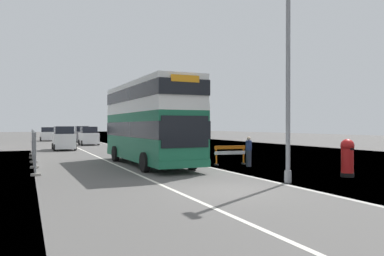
# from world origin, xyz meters

# --- Properties ---
(ground) EXTENTS (140.00, 280.00, 0.10)m
(ground) POSITION_xyz_m (0.61, 0.10, -0.05)
(ground) COLOR #565451
(double_decker_bus) EXTENTS (3.03, 10.87, 4.81)m
(double_decker_bus) POSITION_xyz_m (0.14, 9.56, 2.56)
(double_decker_bus) COLOR #196042
(double_decker_bus) RESTS_ON ground
(lamppost_foreground) EXTENTS (0.29, 0.70, 8.22)m
(lamppost_foreground) POSITION_xyz_m (3.22, 0.51, 3.88)
(lamppost_foreground) COLOR gray
(lamppost_foreground) RESTS_ON ground
(red_pillar_postbox) EXTENTS (0.60, 0.60, 1.72)m
(red_pillar_postbox) POSITION_xyz_m (6.83, 0.88, 0.94)
(red_pillar_postbox) COLOR black
(red_pillar_postbox) RESTS_ON ground
(roadworks_barrier) EXTENTS (1.95, 0.63, 1.14)m
(roadworks_barrier) POSITION_xyz_m (4.56, 7.62, 0.73)
(roadworks_barrier) COLOR orange
(roadworks_barrier) RESTS_ON ground
(construction_site_fence) EXTENTS (0.44, 13.80, 2.02)m
(construction_site_fence) POSITION_xyz_m (-6.11, 13.70, 0.97)
(construction_site_fence) COLOR #A8AAAD
(construction_site_fence) RESTS_ON ground
(car_oncoming_near) EXTENTS (2.01, 4.27, 2.26)m
(car_oncoming_near) POSITION_xyz_m (-3.26, 26.00, 1.06)
(car_oncoming_near) COLOR silver
(car_oncoming_near) RESTS_ON ground
(car_receding_mid) EXTENTS (2.08, 4.24, 2.20)m
(car_receding_mid) POSITION_xyz_m (0.33, 34.68, 1.03)
(car_receding_mid) COLOR silver
(car_receding_mid) RESTS_ON ground
(car_receding_far) EXTENTS (1.99, 3.82, 2.26)m
(car_receding_far) POSITION_xyz_m (0.63, 43.22, 1.06)
(car_receding_far) COLOR slate
(car_receding_far) RESTS_ON ground
(car_far_side) EXTENTS (2.06, 4.06, 2.09)m
(car_far_side) POSITION_xyz_m (-3.66, 49.38, 0.98)
(car_far_side) COLOR silver
(car_far_side) RESTS_ON ground
(pedestrian_at_kerb) EXTENTS (0.34, 0.34, 1.70)m
(pedestrian_at_kerb) POSITION_xyz_m (5.01, 6.29, 0.86)
(pedestrian_at_kerb) COLOR #2D3342
(pedestrian_at_kerb) RESTS_ON ground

